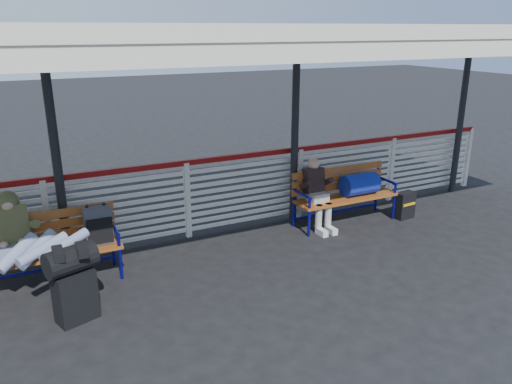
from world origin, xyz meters
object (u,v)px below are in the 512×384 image
companion_person (317,193)px  traveler_man (32,243)px  suitcase_side (405,205)px  luggage_stack (73,281)px  bench_left (63,237)px  bench_right (352,187)px

companion_person → traveler_man: bearing=-174.4°
companion_person → suitcase_side: companion_person is taller
companion_person → luggage_stack: bearing=-164.2°
bench_left → suitcase_side: (5.47, -0.22, -0.37)m
luggage_stack → companion_person: bearing=-2.7°
bench_right → companion_person: 0.69m
bench_right → traveler_man: 4.93m
luggage_stack → traveler_man: bearing=98.1°
bench_right → suitcase_side: 1.03m
luggage_stack → traveler_man: traveler_man is taller
bench_left → suitcase_side: bearing=-2.3°
bench_left → companion_person: bearing=1.1°
luggage_stack → bench_right: size_ratio=0.50×
bench_left → traveler_man: size_ratio=1.10×
bench_left → bench_right: bearing=1.0°
companion_person → suitcase_side: 1.67m
luggage_stack → bench_left: bearing=70.4°
bench_right → suitcase_side: size_ratio=3.89×
bench_right → traveler_man: traveler_man is taller
traveler_man → companion_person: 4.25m
luggage_stack → bench_right: bench_right is taller
bench_right → companion_person: (-0.69, -0.00, -0.01)m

